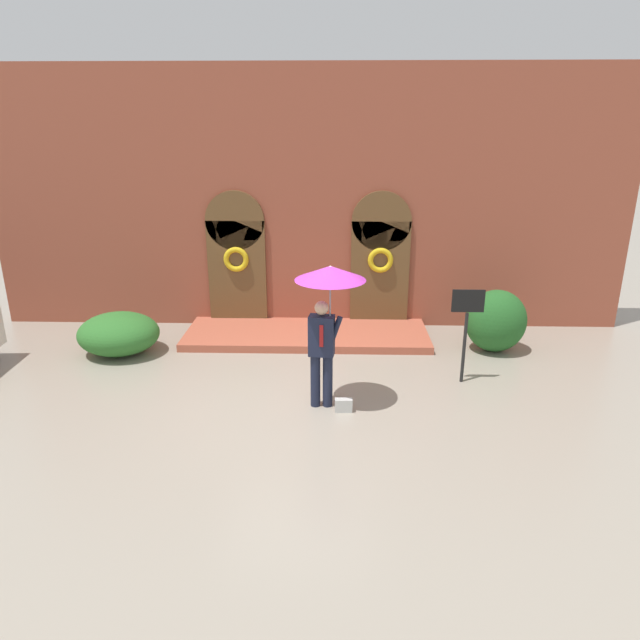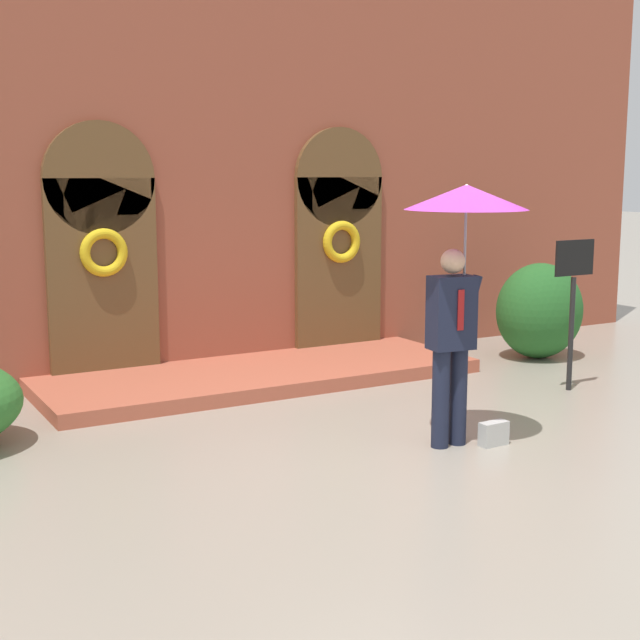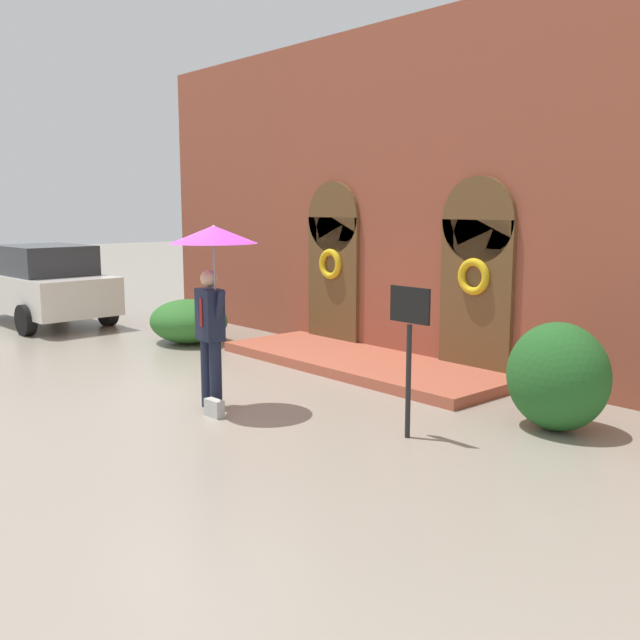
{
  "view_description": "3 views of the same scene",
  "coord_description": "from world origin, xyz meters",
  "px_view_note": "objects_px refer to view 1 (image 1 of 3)",
  "views": [
    {
      "loc": [
        0.61,
        -8.49,
        4.4
      ],
      "look_at": [
        0.34,
        1.22,
        1.05
      ],
      "focal_mm": 32.0,
      "sensor_mm": 36.0,
      "label": 1
    },
    {
      "loc": [
        -4.5,
        -6.3,
        2.47
      ],
      "look_at": [
        -0.05,
        1.53,
        0.97
      ],
      "focal_mm": 50.0,
      "sensor_mm": 36.0,
      "label": 2
    },
    {
      "loc": [
        8.06,
        -4.97,
        2.59
      ],
      "look_at": [
        0.48,
        1.75,
        0.98
      ],
      "focal_mm": 40.0,
      "sensor_mm": 36.0,
      "label": 3
    }
  ],
  "objects_px": {
    "person_with_umbrella": "(328,294)",
    "shrub_left": "(119,334)",
    "shrub_right": "(496,321)",
    "sign_post": "(466,321)",
    "handbag": "(344,405)"
  },
  "relations": [
    {
      "from": "handbag",
      "to": "shrub_left",
      "type": "bearing_deg",
      "value": 149.78
    },
    {
      "from": "handbag",
      "to": "shrub_left",
      "type": "xyz_separation_m",
      "value": [
        -4.49,
        2.36,
        0.31
      ]
    },
    {
      "from": "person_with_umbrella",
      "to": "shrub_left",
      "type": "height_order",
      "value": "person_with_umbrella"
    },
    {
      "from": "person_with_umbrella",
      "to": "shrub_right",
      "type": "distance_m",
      "value": 4.39
    },
    {
      "from": "person_with_umbrella",
      "to": "sign_post",
      "type": "distance_m",
      "value": 2.7
    },
    {
      "from": "handbag",
      "to": "shrub_left",
      "type": "distance_m",
      "value": 5.08
    },
    {
      "from": "sign_post",
      "to": "shrub_right",
      "type": "height_order",
      "value": "sign_post"
    },
    {
      "from": "handbag",
      "to": "sign_post",
      "type": "relative_size",
      "value": 0.16
    },
    {
      "from": "handbag",
      "to": "person_with_umbrella",
      "type": "bearing_deg",
      "value": 140.23
    },
    {
      "from": "shrub_right",
      "to": "sign_post",
      "type": "bearing_deg",
      "value": -122.16
    },
    {
      "from": "handbag",
      "to": "sign_post",
      "type": "bearing_deg",
      "value": 26.74
    },
    {
      "from": "handbag",
      "to": "sign_post",
      "type": "distance_m",
      "value": 2.66
    },
    {
      "from": "sign_post",
      "to": "shrub_left",
      "type": "height_order",
      "value": "sign_post"
    },
    {
      "from": "sign_post",
      "to": "shrub_right",
      "type": "xyz_separation_m",
      "value": [
        0.96,
        1.52,
        -0.52
      ]
    },
    {
      "from": "shrub_left",
      "to": "handbag",
      "type": "bearing_deg",
      "value": -27.76
    }
  ]
}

